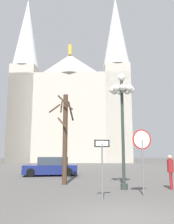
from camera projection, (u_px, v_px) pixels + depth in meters
name	position (u px, v px, depth m)	size (l,w,h in m)	color
ground_plane	(125.00, 220.00, 6.66)	(120.00, 120.00, 0.00)	#514F4C
cathedral	(73.00, 108.00, 43.47)	(21.36, 11.88, 31.23)	#BCB5A5
stop_sign	(143.00, 148.00, 10.51)	(0.88, 0.26, 2.90)	slate
one_way_arrow_sign	(103.00, 161.00, 9.38)	(0.63, 0.22, 2.38)	slate
street_lamp	(123.00, 103.00, 12.60)	(1.38, 1.38, 6.11)	#2D3833
bare_tree	(66.00, 135.00, 14.07)	(1.47, 1.44, 5.36)	#473323
parked_car_near_navy	(52.00, 167.00, 18.59)	(4.37, 2.40, 1.46)	navy
pedestrian_walking	(172.00, 168.00, 12.03)	(0.32, 0.32, 1.72)	maroon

